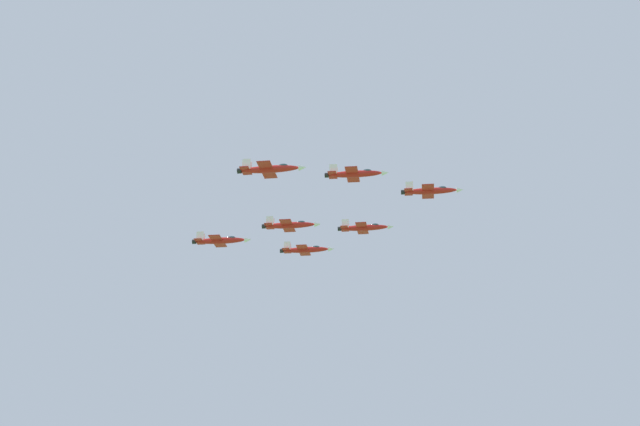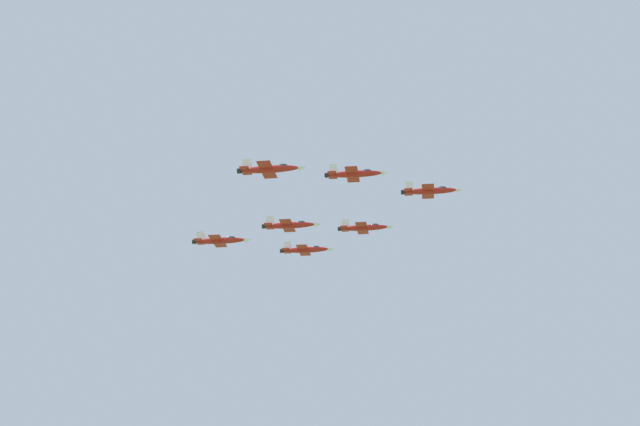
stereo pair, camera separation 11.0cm
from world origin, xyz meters
name	(u,v)px [view 2 (the right image)]	position (x,y,z in m)	size (l,w,h in m)	color
jet_lead	(431,191)	(-7.71, 4.36, 90.07)	(13.45, 9.38, 3.10)	red
jet_left_wingman	(365,228)	(-15.10, 25.18, 86.73)	(12.91, 9.15, 2.99)	red
jet_right_wingman	(355,174)	(-29.46, 0.42, 89.10)	(13.16, 9.13, 3.03)	red
jet_left_outer	(306,250)	(-22.49, 46.00, 86.38)	(13.39, 9.49, 3.10)	red
jet_right_outer	(270,169)	(-51.20, -3.52, 84.82)	(13.36, 9.62, 3.11)	red
jet_slot_rear	(290,225)	(-36.84, 21.24, 82.84)	(12.96, 9.07, 2.99)	red
jet_trailing	(220,240)	(-51.41, 29.69, 79.63)	(13.08, 9.15, 3.02)	red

